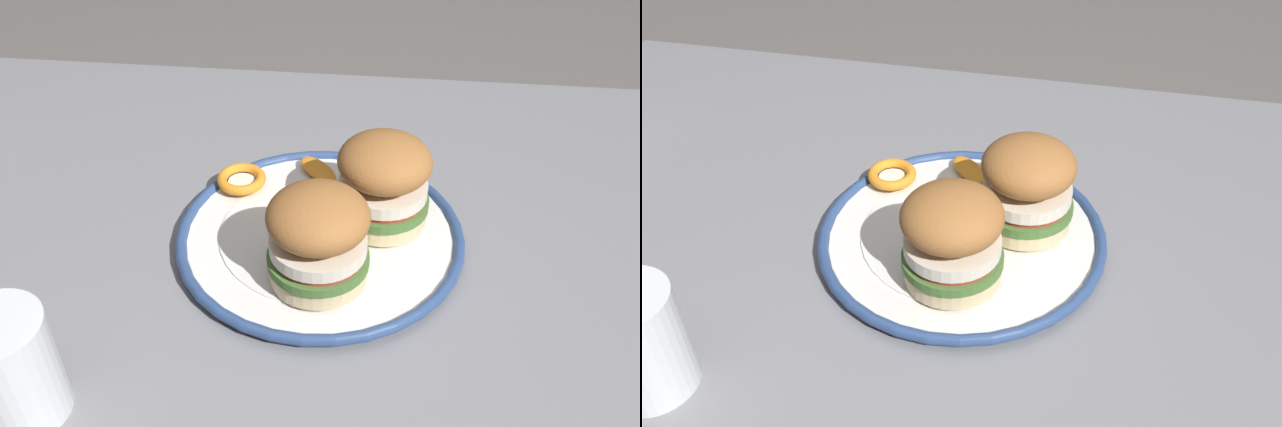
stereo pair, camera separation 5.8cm
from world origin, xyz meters
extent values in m
cube|color=gray|center=(0.00, 0.00, 0.74)|extent=(1.23, 0.84, 0.03)
cube|color=gray|center=(0.56, -0.36, 0.36)|extent=(0.06, 0.06, 0.72)
cylinder|color=white|center=(0.01, -0.04, 0.76)|extent=(0.28, 0.28, 0.01)
torus|color=navy|center=(0.01, -0.04, 0.77)|extent=(0.31, 0.31, 0.01)
cylinder|color=white|center=(0.01, -0.04, 0.77)|extent=(0.21, 0.21, 0.00)
cylinder|color=beige|center=(-0.06, -0.06, 0.78)|extent=(0.10, 0.10, 0.02)
cylinder|color=#477033|center=(-0.06, -0.06, 0.80)|extent=(0.10, 0.10, 0.01)
cylinder|color=#BC3828|center=(-0.06, -0.06, 0.80)|extent=(0.09, 0.09, 0.01)
cylinder|color=silver|center=(-0.06, -0.06, 0.81)|extent=(0.09, 0.09, 0.01)
ellipsoid|color=#A36633|center=(-0.06, -0.06, 0.85)|extent=(0.13, 0.13, 0.05)
cylinder|color=beige|center=(0.00, 0.03, 0.78)|extent=(0.10, 0.10, 0.02)
cylinder|color=#477033|center=(0.00, 0.03, 0.80)|extent=(0.10, 0.10, 0.01)
cylinder|color=#BC3828|center=(0.00, 0.03, 0.80)|extent=(0.09, 0.09, 0.01)
cylinder|color=silver|center=(0.00, 0.03, 0.81)|extent=(0.09, 0.09, 0.01)
ellipsoid|color=#A36633|center=(0.00, 0.03, 0.85)|extent=(0.13, 0.13, 0.05)
torus|color=orange|center=(0.10, -0.11, 0.78)|extent=(0.06, 0.06, 0.01)
cylinder|color=#F4E5C6|center=(0.10, -0.11, 0.77)|extent=(0.03, 0.03, 0.00)
ellipsoid|color=orange|center=(0.02, -0.14, 0.78)|extent=(0.06, 0.06, 0.01)
cylinder|color=#5B2D19|center=(0.23, 0.20, 0.79)|extent=(0.07, 0.07, 0.07)
camera|label=1|loc=(-0.05, 0.51, 1.25)|focal=38.68mm
camera|label=2|loc=(-0.11, 0.50, 1.25)|focal=38.68mm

